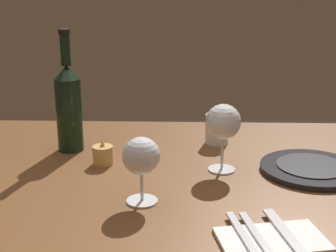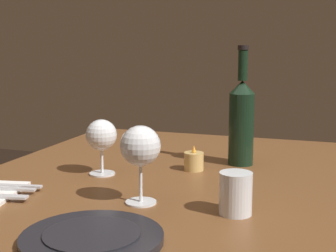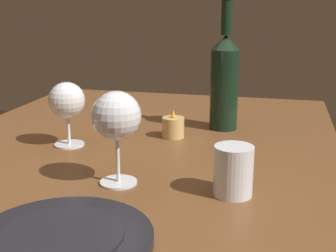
# 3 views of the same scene
# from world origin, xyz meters

# --- Properties ---
(dining_table) EXTENTS (1.30, 0.90, 0.74)m
(dining_table) POSITION_xyz_m (0.00, 0.00, 0.65)
(dining_table) COLOR brown
(dining_table) RESTS_ON ground
(wine_glass_left) EXTENTS (0.09, 0.09, 0.17)m
(wine_glass_left) POSITION_xyz_m (0.14, 0.04, 0.86)
(wine_glass_left) COLOR white
(wine_glass_left) RESTS_ON dining_table
(wine_glass_right) EXTENTS (0.08, 0.08, 0.14)m
(wine_glass_right) POSITION_xyz_m (-0.04, -0.14, 0.84)
(wine_glass_right) COLOR white
(wine_glass_right) RESTS_ON dining_table
(wine_bottle) EXTENTS (0.07, 0.07, 0.33)m
(wine_bottle) POSITION_xyz_m (-0.26, 0.18, 0.87)
(wine_bottle) COLOR black
(wine_bottle) RESTS_ON dining_table
(water_tumbler) EXTENTS (0.07, 0.07, 0.08)m
(water_tumbler) POSITION_xyz_m (0.15, 0.24, 0.78)
(water_tumbler) COLOR white
(water_tumbler) RESTS_ON dining_table
(votive_candle) EXTENTS (0.05, 0.05, 0.07)m
(votive_candle) POSITION_xyz_m (-0.15, 0.07, 0.76)
(votive_candle) COLOR #DBB266
(votive_candle) RESTS_ON dining_table
(dinner_plate) EXTENTS (0.25, 0.25, 0.02)m
(dinner_plate) POSITION_xyz_m (0.36, 0.04, 0.75)
(dinner_plate) COLOR black
(dinner_plate) RESTS_ON dining_table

